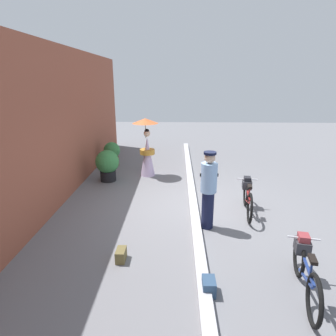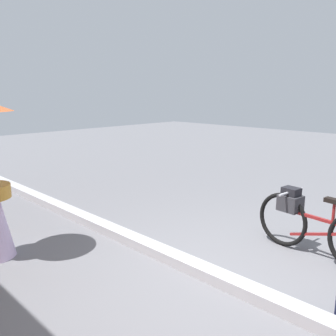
# 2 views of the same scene
# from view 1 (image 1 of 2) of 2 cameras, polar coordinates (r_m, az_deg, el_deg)

# --- Properties ---
(ground_plane) EXTENTS (30.00, 30.00, 0.00)m
(ground_plane) POSITION_cam_1_polar(r_m,az_deg,el_deg) (7.34, 5.05, -7.76)
(ground_plane) COLOR slate
(building_wall) EXTENTS (14.00, 0.40, 3.95)m
(building_wall) POSITION_cam_1_polar(r_m,az_deg,el_deg) (7.44, -23.39, 7.17)
(building_wall) COLOR brown
(building_wall) RESTS_ON ground_plane
(sidewalk_curb) EXTENTS (14.00, 0.20, 0.12)m
(sidewalk_curb) POSITION_cam_1_polar(r_m,az_deg,el_deg) (7.32, 5.06, -7.33)
(sidewalk_curb) COLOR #B2B2B7
(sidewalk_curb) RESTS_ON ground_plane
(bicycle_near_officer) EXTENTS (1.64, 0.48, 0.79)m
(bicycle_near_officer) POSITION_cam_1_polar(r_m,az_deg,el_deg) (7.17, 15.57, -5.33)
(bicycle_near_officer) COLOR black
(bicycle_near_officer) RESTS_ON ground_plane
(bicycle_far_side) EXTENTS (1.69, 0.52, 0.78)m
(bicycle_far_side) POSITION_cam_1_polar(r_m,az_deg,el_deg) (4.95, 25.67, -17.49)
(bicycle_far_side) COLOR black
(bicycle_far_side) RESTS_ON ground_plane
(person_officer) EXTENTS (0.34, 0.38, 1.70)m
(person_officer) POSITION_cam_1_polar(r_m,az_deg,el_deg) (6.07, 8.08, -4.06)
(person_officer) COLOR #141938
(person_officer) RESTS_ON ground_plane
(person_with_parasol) EXTENTS (0.84, 0.84, 1.90)m
(person_with_parasol) POSITION_cam_1_polar(r_m,az_deg,el_deg) (9.44, -4.22, 4.21)
(person_with_parasol) COLOR silver
(person_with_parasol) RESTS_ON ground_plane
(potted_plant_by_door) EXTENTS (0.75, 0.73, 0.99)m
(potted_plant_by_door) POSITION_cam_1_polar(r_m,az_deg,el_deg) (9.20, -11.86, 0.79)
(potted_plant_by_door) COLOR black
(potted_plant_by_door) RESTS_ON ground_plane
(potted_plant_small) EXTENTS (0.62, 0.61, 0.88)m
(potted_plant_small) POSITION_cam_1_polar(r_m,az_deg,el_deg) (10.87, -11.03, 2.97)
(potted_plant_small) COLOR brown
(potted_plant_small) RESTS_ON ground_plane
(backpack_on_pavement) EXTENTS (0.29, 0.16, 0.22)m
(backpack_on_pavement) POSITION_cam_1_polar(r_m,az_deg,el_deg) (5.38, -9.29, -16.67)
(backpack_on_pavement) COLOR brown
(backpack_on_pavement) RESTS_ON ground_plane
(backpack_spare) EXTENTS (0.28, 0.20, 0.24)m
(backpack_spare) POSITION_cam_1_polar(r_m,az_deg,el_deg) (4.70, 8.22, -22.23)
(backpack_spare) COLOR navy
(backpack_spare) RESTS_ON ground_plane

